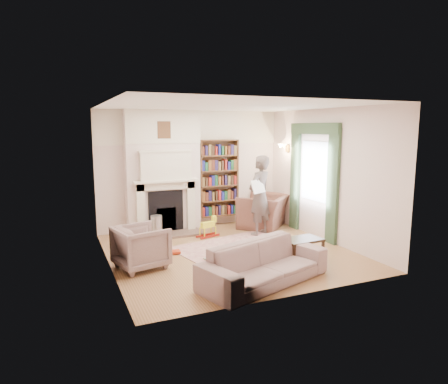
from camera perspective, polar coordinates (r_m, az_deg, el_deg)
name	(u,v)px	position (r m, az deg, el deg)	size (l,w,h in m)	color
floor	(229,252)	(7.89, 0.72, -8.55)	(4.50, 4.50, 0.00)	brown
ceiling	(229,106)	(7.52, 0.77, 12.22)	(4.50, 4.50, 0.00)	white
wall_back	(191,170)	(9.66, -4.67, 3.21)	(4.50, 4.50, 0.00)	white
wall_front	(295,201)	(5.62, 10.08, -1.23)	(4.50, 4.50, 0.00)	white
wall_left	(107,188)	(6.98, -16.39, 0.56)	(4.50, 4.50, 0.00)	white
wall_right	(326,175)	(8.73, 14.39, 2.31)	(4.50, 4.50, 0.00)	white
fireplace	(163,172)	(9.26, -8.69, 2.79)	(1.70, 0.58, 2.80)	white
bookcase	(218,178)	(9.79, -0.81, 1.99)	(1.00, 0.24, 1.85)	brown
window	(314,171)	(9.03, 12.78, 2.91)	(0.02, 0.90, 1.30)	silver
curtain_left	(333,187)	(8.49, 15.30, 0.72)	(0.07, 0.32, 2.40)	#294029
curtain_right	(295,179)	(9.61, 10.12, 1.86)	(0.07, 0.32, 2.40)	#294029
pelmet	(314,129)	(8.95, 12.76, 8.83)	(0.09, 1.70, 0.24)	#294029
wall_sconce	(281,149)	(9.80, 8.12, 6.16)	(0.20, 0.24, 0.24)	gold
rug	(240,249)	(8.07, 2.36, -8.08)	(2.37, 1.82, 0.01)	beige
armchair_reading	(264,211)	(9.79, 5.72, -2.73)	(1.19, 1.04, 0.78)	#4D2B29
armchair_left	(141,247)	(7.08, -11.76, -7.69)	(0.79, 0.82, 0.74)	#AE9C8F
sofa	(264,263)	(6.34, 5.76, -10.09)	(2.17, 0.85, 0.63)	gray
man_reading	(260,195)	(8.96, 5.10, -0.49)	(0.66, 0.43, 1.80)	#544843
newspaper	(258,186)	(8.68, 4.88, 0.79)	(0.43, 0.02, 0.30)	white
coffee_table	(302,251)	(7.34, 11.02, -8.25)	(0.70, 0.45, 0.45)	#352212
paraffin_heater	(157,228)	(8.68, -9.59, -5.12)	(0.24, 0.24, 0.55)	#A1A4A9
rocking_horse	(208,227)	(8.86, -2.33, -5.01)	(0.52, 0.21, 0.46)	yellow
board_game	(216,259)	(7.39, -1.21, -9.57)	(0.32, 0.32, 0.03)	#D7C84C
game_box_lid	(173,252)	(7.81, -7.31, -8.51)	(0.28, 0.19, 0.05)	#B13214
comic_annuals	(245,258)	(7.48, 3.00, -9.40)	(0.58, 0.57, 0.02)	red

